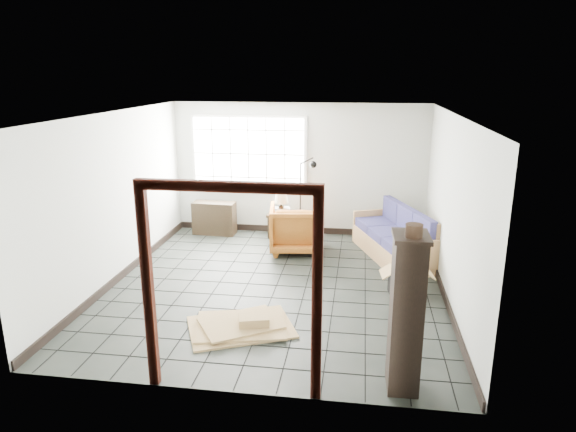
% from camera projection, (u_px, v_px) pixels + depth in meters
% --- Properties ---
extents(ground, '(5.50, 5.50, 0.00)m').
position_uv_depth(ground, '(277.00, 285.00, 7.88)').
color(ground, black).
rests_on(ground, ground).
extents(room_shell, '(5.02, 5.52, 2.61)m').
position_uv_depth(room_shell, '(276.00, 178.00, 7.45)').
color(room_shell, '#BABFB7').
rests_on(room_shell, ground).
extents(window_panel, '(2.32, 0.08, 1.52)m').
position_uv_depth(window_panel, '(249.00, 154.00, 10.16)').
color(window_panel, silver).
rests_on(window_panel, ground).
extents(doorway_trim, '(1.80, 0.08, 2.20)m').
position_uv_depth(doorway_trim, '(230.00, 265.00, 4.94)').
color(doorway_trim, '#3C150D').
rests_on(doorway_trim, ground).
extents(futon_sofa, '(1.43, 2.15, 0.89)m').
position_uv_depth(futon_sofa, '(396.00, 239.00, 9.02)').
color(futon_sofa, '#AC794D').
rests_on(futon_sofa, ground).
extents(armchair, '(1.03, 0.98, 0.95)m').
position_uv_depth(armchair, '(296.00, 226.00, 9.29)').
color(armchair, brown).
rests_on(armchair, ground).
extents(side_table, '(0.48, 0.48, 0.49)m').
position_uv_depth(side_table, '(280.00, 217.00, 10.11)').
color(side_table, black).
rests_on(side_table, ground).
extents(table_lamp, '(0.30, 0.30, 0.43)m').
position_uv_depth(table_lamp, '(281.00, 199.00, 9.97)').
color(table_lamp, black).
rests_on(table_lamp, side_table).
extents(projector, '(0.34, 0.30, 0.10)m').
position_uv_depth(projector, '(282.00, 210.00, 10.09)').
color(projector, silver).
rests_on(projector, side_table).
extents(floor_lamp, '(0.48, 0.30, 1.61)m').
position_uv_depth(floor_lamp, '(306.00, 196.00, 9.89)').
color(floor_lamp, black).
rests_on(floor_lamp, ground).
extents(console_shelf, '(0.86, 0.36, 0.66)m').
position_uv_depth(console_shelf, '(214.00, 218.00, 10.31)').
color(console_shelf, black).
rests_on(console_shelf, ground).
extents(tall_shelf, '(0.36, 0.46, 1.67)m').
position_uv_depth(tall_shelf, '(406.00, 312.00, 5.13)').
color(tall_shelf, black).
rests_on(tall_shelf, ground).
extents(pot, '(0.18, 0.18, 0.12)m').
position_uv_depth(pot, '(414.00, 231.00, 4.82)').
color(pot, black).
rests_on(pot, tall_shelf).
extents(open_box, '(0.80, 0.46, 0.43)m').
position_uv_depth(open_box, '(406.00, 285.00, 7.51)').
color(open_box, '#957148').
rests_on(open_box, ground).
extents(cardboard_pile, '(1.55, 1.36, 0.19)m').
position_uv_depth(cardboard_pile, '(243.00, 325.00, 6.56)').
color(cardboard_pile, '#957148').
rests_on(cardboard_pile, ground).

